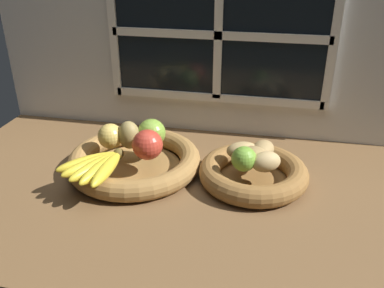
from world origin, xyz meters
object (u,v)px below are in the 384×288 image
object	(u,v)px
potato_back	(263,150)
lime_near	(244,159)
potato_large	(254,156)
potato_oblong	(242,150)
apple_red_right	(148,145)
pear_brown	(129,135)
banana_bunch_front	(97,166)
fruit_bowl_right	(253,174)
fruit_bowl_left	(134,162)
apple_golden_left	(110,136)
potato_small	(266,162)
apple_green_back	(152,133)

from	to	relation	value
potato_back	lime_near	distance (cm)	8.61
potato_large	potato_oblong	bearing A→B (deg)	142.13
apple_red_right	potato_large	world-z (taller)	apple_red_right
pear_brown	potato_large	bearing A→B (deg)	-3.62
apple_red_right	banana_bunch_front	xyz separation A→B (cm)	(-10.09, -8.87, -2.31)
potato_large	fruit_bowl_right	bearing A→B (deg)	-12.34
lime_near	banana_bunch_front	bearing A→B (deg)	-167.18
banana_bunch_front	potato_back	distance (cm)	41.62
potato_back	potato_oblong	distance (cm)	5.27
fruit_bowl_left	apple_golden_left	size ratio (longest dim) A/B	5.27
apple_golden_left	potato_small	bearing A→B (deg)	-5.99
potato_oblong	lime_near	xyz separation A→B (cm)	(0.92, -6.04, 0.86)
fruit_bowl_right	apple_golden_left	size ratio (longest dim) A/B	4.11
apple_golden_left	apple_green_back	world-z (taller)	apple_green_back
apple_golden_left	banana_bunch_front	distance (cm)	13.00
pear_brown	potato_back	bearing A→B (deg)	3.05
potato_small	apple_green_back	bearing A→B (deg)	166.07
apple_red_right	banana_bunch_front	distance (cm)	13.63
apple_red_right	pear_brown	xyz separation A→B (cm)	(-6.54, 4.60, -0.05)
fruit_bowl_left	apple_red_right	xyz separation A→B (cm)	(4.87, -2.50, 6.83)
banana_bunch_front	apple_golden_left	bearing A→B (deg)	96.48
apple_red_right	potato_small	size ratio (longest dim) A/B	1.06
apple_golden_left	apple_red_right	bearing A→B (deg)	-18.78
potato_large	banana_bunch_front	bearing A→B (deg)	-162.86
banana_bunch_front	potato_small	world-z (taller)	potato_small
apple_green_back	potato_large	distance (cm)	28.35
apple_green_back	apple_red_right	bearing A→B (deg)	-81.16
potato_large	potato_oblong	world-z (taller)	same
potato_large	lime_near	xyz separation A→B (cm)	(-2.34, -3.51, 0.89)
apple_golden_left	lime_near	world-z (taller)	apple_golden_left
potato_small	potato_large	bearing A→B (deg)	135.00
potato_large	lime_near	size ratio (longest dim) A/B	1.22
potato_back	potato_small	distance (cm)	6.97
apple_green_back	fruit_bowl_right	bearing A→B (deg)	-9.65
banana_bunch_front	potato_large	distance (cm)	38.58
lime_near	potato_oblong	bearing A→B (deg)	98.65
fruit_bowl_left	banana_bunch_front	distance (cm)	13.30
fruit_bowl_right	potato_large	distance (cm)	5.09
apple_green_back	banana_bunch_front	xyz separation A→B (cm)	(-8.96, -16.11, -2.20)
fruit_bowl_left	pear_brown	distance (cm)	7.29
fruit_bowl_right	apple_red_right	world-z (taller)	apple_red_right
banana_bunch_front	apple_green_back	bearing A→B (deg)	60.91
potato_back	lime_near	world-z (taller)	lime_near
pear_brown	banana_bunch_front	bearing A→B (deg)	-104.75
apple_red_right	potato_large	distance (cm)	26.95
apple_golden_left	potato_oblong	xyz separation A→B (cm)	(35.06, 1.10, -1.15)
fruit_bowl_right	apple_red_right	bearing A→B (deg)	-174.68
potato_small	potato_oblong	world-z (taller)	potato_small
apple_golden_left	potato_back	xyz separation A→B (cm)	(40.13, 2.55, -1.17)
potato_large	potato_back	xyz separation A→B (cm)	(1.81, 3.98, 0.02)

